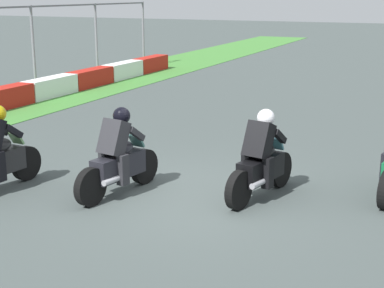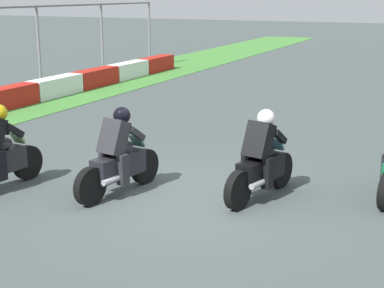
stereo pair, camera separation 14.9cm
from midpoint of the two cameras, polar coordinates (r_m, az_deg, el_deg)
name	(u,v)px [view 2 (the right image)]	position (r m, az deg, el deg)	size (l,w,h in m)	color
ground_plane	(193,196)	(10.07, 0.52, -5.11)	(120.00, 120.00, 0.00)	#424C4A
rider_lane_b	(261,162)	(9.91, 7.15, -1.78)	(2.02, 0.63, 1.51)	black
rider_lane_c	(118,159)	(10.10, -6.74, -1.45)	(2.03, 0.61, 1.51)	black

